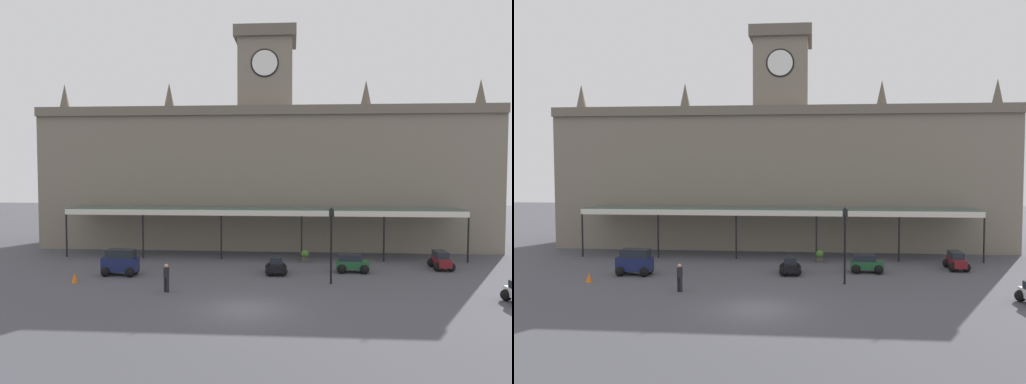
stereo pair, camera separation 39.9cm
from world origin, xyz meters
The scene contains 11 objects.
ground_plane centered at (0.00, 0.00, 0.00)m, with size 140.00×140.00×0.00m, color #47474E.
station_building centered at (0.00, 20.52, 6.81)m, with size 40.43×7.16×19.71m.
entrance_canopy centered at (0.00, 14.71, 3.86)m, with size 31.96×3.26×4.00m.
car_maroon_estate centered at (13.14, 10.90, 0.56)m, with size 1.54×2.25×1.27m.
car_black_sedan centered at (1.35, 8.46, 0.50)m, with size 1.59×2.09×1.19m.
car_green_estate centered at (6.60, 9.33, 0.56)m, with size 2.28×1.59×1.27m.
car_navy_van centered at (-9.20, 7.26, 0.81)m, with size 2.43×1.64×1.77m.
pedestrian_crossing_forecourt centered at (-4.93, 3.14, 0.91)m, with size 0.35×0.34×1.67m.
victorian_lamppost centered at (4.88, 5.83, 3.01)m, with size 0.30×0.30×4.84m.
traffic_cone centered at (-11.37, 5.00, 0.30)m, with size 0.40×0.40×0.59m, color orange.
planter_by_canopy centered at (3.43, 12.66, 0.49)m, with size 0.60×0.60×0.96m.
Camera 2 is at (2.82, -24.62, 7.40)m, focal length 34.13 mm.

